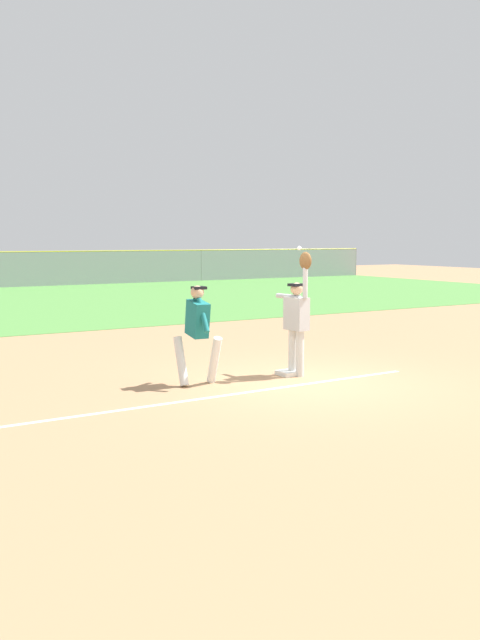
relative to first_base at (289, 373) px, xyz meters
The scene contains 9 objects.
ground_plane 0.70m from the first_base, 104.60° to the right, with size 82.37×82.37×0.00m, color tan.
outfield_grass 17.15m from the first_base, 90.59° to the left, with size 48.38×18.71×0.01m, color #549342.
chalk_foul_line 4.10m from the first_base, 167.32° to the right, with size 12.00×0.10×0.01m, color white.
first_base is the anchor object (origin of this frame).
fielder 1.09m from the first_base, 48.73° to the right, with size 0.32×0.90×2.28m.
runner 2.07m from the first_base, behind, with size 0.72×0.84×1.72m.
baseball 2.31m from the first_base, ahead, with size 0.07×0.07×0.07m, color white.
parked_car_black 30.69m from the first_base, 78.53° to the left, with size 4.51×2.33×1.25m.
parked_car_red 32.59m from the first_base, 68.65° to the left, with size 4.49×2.30×1.25m.
Camera 1 is at (-6.91, -9.52, 2.50)m, focal length 38.19 mm.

